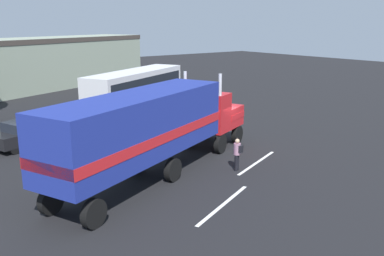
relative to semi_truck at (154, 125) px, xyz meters
name	(u,v)px	position (x,y,z in m)	size (l,w,h in m)	color
ground_plane	(219,146)	(5.69, 1.87, -2.52)	(120.00, 120.00, 0.00)	black
lane_stripe_near	(257,163)	(5.31, -1.63, -2.52)	(4.40, 0.16, 0.01)	silver
lane_stripe_mid	(223,204)	(0.45, -4.44, -2.52)	(4.40, 0.16, 0.01)	silver
semi_truck	(154,125)	(0.00, 0.00, 0.00)	(14.02, 7.78, 4.50)	red
person_bystander	(237,153)	(3.68, -1.82, -1.63)	(0.40, 0.48, 1.63)	black
parked_bus	(136,87)	(6.71, 13.28, -0.46)	(10.93, 7.35, 3.40)	silver
parked_car	(28,133)	(-3.26, 8.87, -1.72)	(4.75, 3.15, 1.57)	black
building_backdrop	(58,60)	(7.12, 31.66, 0.45)	(23.88, 14.55, 5.52)	gray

